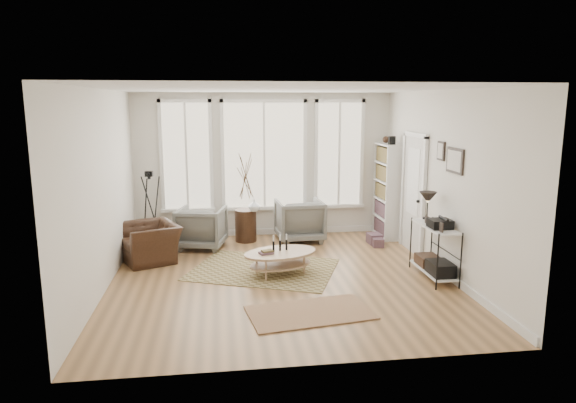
{
  "coord_description": "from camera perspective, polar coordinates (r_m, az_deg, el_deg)",
  "views": [
    {
      "loc": [
        -0.91,
        -7.61,
        2.71
      ],
      "look_at": [
        0.2,
        0.6,
        1.1
      ],
      "focal_mm": 32.0,
      "sensor_mm": 36.0,
      "label": 1
    }
  ],
  "objects": [
    {
      "name": "rug_main",
      "position": [
        8.52,
        -2.73,
        -7.53
      ],
      "size": [
        2.73,
        2.41,
        0.01
      ],
      "primitive_type": "cube",
      "rotation": [
        0.0,
        0.0,
        -0.38
      ],
      "color": "brown",
      "rests_on": "ground"
    },
    {
      "name": "accent_chair",
      "position": [
        9.21,
        -15.09,
        -4.41
      ],
      "size": [
        1.27,
        1.21,
        0.65
      ],
      "primitive_type": "imported",
      "rotation": [
        0.0,
        0.0,
        -1.14
      ],
      "color": "#341F14",
      "rests_on": "ground"
    },
    {
      "name": "bay_window",
      "position": [
        10.43,
        -2.66,
        4.91
      ],
      "size": [
        4.14,
        0.12,
        2.24
      ],
      "color": "tan",
      "rests_on": "ground"
    },
    {
      "name": "coffee_table",
      "position": [
        8.19,
        -0.9,
        -6.15
      ],
      "size": [
        1.37,
        1.08,
        0.55
      ],
      "color": "tan",
      "rests_on": "ground"
    },
    {
      "name": "low_shelf",
      "position": [
        8.32,
        15.96,
        -4.77
      ],
      "size": [
        0.38,
        1.08,
        1.3
      ],
      "color": "white",
      "rests_on": "ground"
    },
    {
      "name": "side_table",
      "position": [
        10.05,
        -4.76,
        0.3
      ],
      "size": [
        0.42,
        0.42,
        1.77
      ],
      "color": "#341F14",
      "rests_on": "ground"
    },
    {
      "name": "tripod_camera",
      "position": [
        10.18,
        -15.0,
        -1.02
      ],
      "size": [
        0.5,
        0.5,
        1.43
      ],
      "color": "black",
      "rests_on": "ground"
    },
    {
      "name": "bookcase",
      "position": [
        10.54,
        10.93,
        1.21
      ],
      "size": [
        0.31,
        0.85,
        2.06
      ],
      "color": "white",
      "rests_on": "ground"
    },
    {
      "name": "armchair_left",
      "position": [
        9.79,
        -9.57,
        -2.86
      ],
      "size": [
        1.01,
        1.03,
        0.78
      ],
      "primitive_type": "imported",
      "rotation": [
        0.0,
        0.0,
        2.91
      ],
      "color": "slate",
      "rests_on": "ground"
    },
    {
      "name": "book_stack_near",
      "position": [
        10.14,
        9.58,
        -4.09
      ],
      "size": [
        0.26,
        0.32,
        0.2
      ],
      "primitive_type": "cube",
      "rotation": [
        0.0,
        0.0,
        0.06
      ],
      "color": "brown",
      "rests_on": "ground"
    },
    {
      "name": "rug_runner",
      "position": [
        6.85,
        2.46,
        -12.19
      ],
      "size": [
        1.71,
        1.12,
        0.01
      ],
      "primitive_type": "cube",
      "rotation": [
        0.0,
        0.0,
        0.16
      ],
      "color": "brown",
      "rests_on": "ground"
    },
    {
      "name": "book_stack_far",
      "position": [
        9.95,
        9.93,
        -4.48
      ],
      "size": [
        0.23,
        0.28,
        0.17
      ],
      "primitive_type": "cube",
      "rotation": [
        0.0,
        0.0,
        -0.1
      ],
      "color": "brown",
      "rests_on": "ground"
    },
    {
      "name": "door",
      "position": [
        9.56,
        13.76,
        1.12
      ],
      "size": [
        0.09,
        1.06,
        2.22
      ],
      "color": "silver",
      "rests_on": "ground"
    },
    {
      "name": "armchair_right",
      "position": [
        10.15,
        1.29,
        -2.08
      ],
      "size": [
        0.94,
        0.96,
        0.83
      ],
      "primitive_type": "imported",
      "rotation": [
        0.0,
        0.0,
        3.2
      ],
      "color": "slate",
      "rests_on": "ground"
    },
    {
      "name": "wall_art",
      "position": [
        8.17,
        17.66,
        4.62
      ],
      "size": [
        0.04,
        0.88,
        0.44
      ],
      "color": "black",
      "rests_on": "ground"
    },
    {
      "name": "vase",
      "position": [
        9.91,
        -3.78,
        -0.43
      ],
      "size": [
        0.29,
        0.29,
        0.24
      ],
      "primitive_type": "imported",
      "rotation": [
        0.0,
        0.0,
        -0.34
      ],
      "color": "silver",
      "rests_on": "side_table"
    },
    {
      "name": "room",
      "position": [
        7.8,
        -0.75,
        1.52
      ],
      "size": [
        5.5,
        5.54,
        2.9
      ],
      "color": "#A17547",
      "rests_on": "ground"
    }
  ]
}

